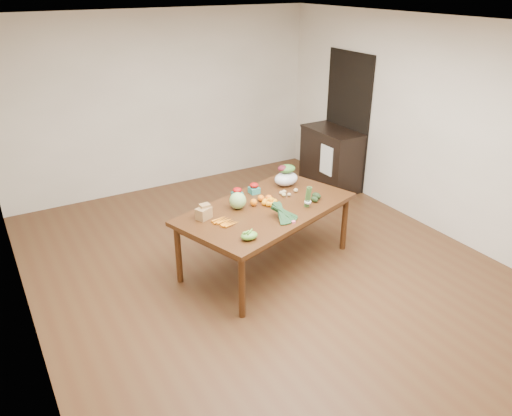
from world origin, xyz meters
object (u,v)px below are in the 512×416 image
dining_table (266,236)px  mandarin_cluster (271,201)px  paper_bag (204,212)px  kale_bunch (286,213)px  cabinet (331,158)px  asparagus_bundle (308,197)px  cabbage (238,201)px  salad_bag (286,176)px

dining_table → mandarin_cluster: mandarin_cluster is taller
paper_bag → kale_bunch: bearing=-32.4°
cabinet → kale_bunch: cabinet is taller
mandarin_cluster → asparagus_bundle: size_ratio=0.72×
cabinet → cabbage: cabinet is taller
cabbage → salad_bag: salad_bag is taller
dining_table → cabbage: size_ratio=10.60×
paper_bag → mandarin_cluster: size_ratio=1.19×
cabinet → paper_bag: cabinet is taller
paper_bag → salad_bag: salad_bag is taller
kale_bunch → asparagus_bundle: size_ratio=1.60×
cabbage → cabinet: bearing=30.1°
dining_table → paper_bag: bearing=155.5°
asparagus_bundle → cabinet: bearing=27.6°
mandarin_cluster → kale_bunch: kale_bunch is taller
asparagus_bundle → salad_bag: (0.15, 0.66, -0.01)m
cabbage → mandarin_cluster: (0.37, -0.11, -0.05)m
cabbage → asparagus_bundle: size_ratio=0.76×
dining_table → paper_bag: size_ratio=9.37×
kale_bunch → asparagus_bundle: bearing=2.5°
cabinet → paper_bag: size_ratio=4.78×
cabinet → cabbage: (-2.45, -1.42, 0.37)m
cabinet → cabbage: 2.86m
mandarin_cluster → cabinet: bearing=36.3°
dining_table → cabinet: bearing=17.9°
paper_bag → salad_bag: 1.32m
paper_bag → kale_bunch: size_ratio=0.53×
cabinet → salad_bag: (-1.61, -1.13, 0.40)m
cabinet → paper_bag: bearing=-153.2°
mandarin_cluster → salad_bag: size_ratio=0.59×
dining_table → salad_bag: 0.85m
cabbage → mandarin_cluster: 0.39m
paper_bag → kale_bunch: kale_bunch is taller
paper_bag → salad_bag: size_ratio=0.70×
mandarin_cluster → asparagus_bundle: (0.32, -0.26, 0.08)m
paper_bag → mandarin_cluster: bearing=-4.6°
cabinet → asparagus_bundle: 2.54m
mandarin_cluster → salad_bag: (0.47, 0.40, 0.07)m
mandarin_cluster → salad_bag: salad_bag is taller
cabbage → mandarin_cluster: size_ratio=1.05×
cabinet → mandarin_cluster: 2.61m
kale_bunch → asparagus_bundle: asparagus_bundle is taller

